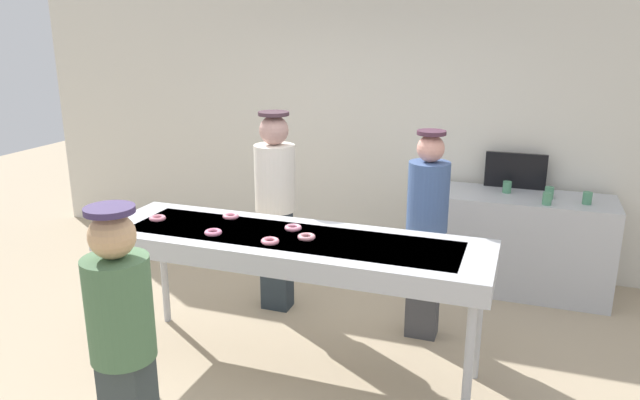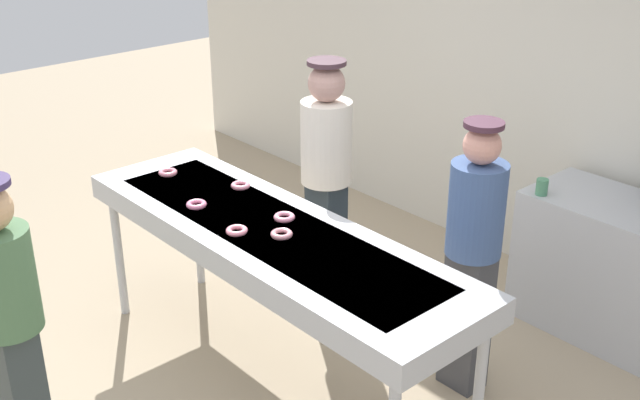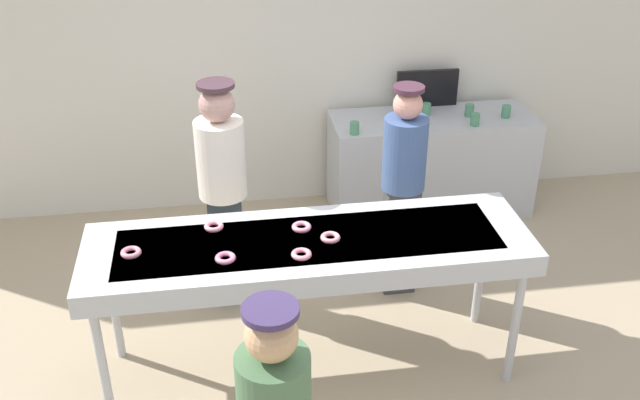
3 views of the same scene
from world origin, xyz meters
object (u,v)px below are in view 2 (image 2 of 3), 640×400
worker_baker (473,248)px  strawberry_donut_4 (196,204)px  strawberry_donut_5 (282,234)px  paper_cup_1 (542,187)px  strawberry_donut_1 (284,217)px  worker_assistant (326,168)px  fryer_conveyor (271,240)px  customer_waiting (8,311)px  strawberry_donut_3 (168,172)px  strawberry_donut_0 (237,231)px  strawberry_donut_2 (241,185)px

worker_baker → strawberry_donut_4: bearing=23.2°
strawberry_donut_5 → paper_cup_1: 1.80m
strawberry_donut_5 → strawberry_donut_4: bearing=-168.6°
strawberry_donut_1 → paper_cup_1: size_ratio=1.13×
worker_baker → paper_cup_1: 0.94m
worker_baker → worker_assistant: worker_assistant is taller
fryer_conveyor → customer_waiting: size_ratio=1.73×
strawberry_donut_3 → strawberry_donut_5: (1.17, -0.01, 0.00)m
worker_baker → strawberry_donut_3: bearing=10.8°
fryer_conveyor → strawberry_donut_4: (-0.50, -0.15, 0.09)m
fryer_conveyor → strawberry_donut_3: strawberry_donut_3 is taller
strawberry_donut_1 → paper_cup_1: 1.72m
strawberry_donut_0 → worker_baker: size_ratio=0.07×
strawberry_donut_5 → worker_assistant: worker_assistant is taller
customer_waiting → paper_cup_1: bearing=70.3°
strawberry_donut_4 → strawberry_donut_5: 0.64m
strawberry_donut_1 → strawberry_donut_4: size_ratio=1.00×
fryer_conveyor → worker_assistant: worker_assistant is taller
strawberry_donut_1 → strawberry_donut_3: bearing=-172.5°
strawberry_donut_0 → fryer_conveyor: bearing=69.1°
strawberry_donut_1 → worker_baker: worker_baker is taller
paper_cup_1 → customer_waiting: bearing=-107.3°
strawberry_donut_4 → fryer_conveyor: bearing=16.6°
fryer_conveyor → paper_cup_1: paper_cup_1 is taller
strawberry_donut_3 → customer_waiting: bearing=-62.4°
strawberry_donut_4 → paper_cup_1: (1.12, 1.86, -0.06)m
strawberry_donut_3 → worker_baker: worker_baker is taller
customer_waiting → worker_assistant: bearing=91.4°
strawberry_donut_2 → strawberry_donut_0: bearing=-38.4°
strawberry_donut_3 → paper_cup_1: (1.66, 1.72, -0.06)m
strawberry_donut_5 → worker_baker: size_ratio=0.07×
strawberry_donut_0 → strawberry_donut_3: bearing=170.2°
strawberry_donut_0 → strawberry_donut_2: size_ratio=1.00×
strawberry_donut_0 → paper_cup_1: bearing=70.1°
fryer_conveyor → strawberry_donut_4: 0.53m
strawberry_donut_0 → strawberry_donut_4: size_ratio=1.00×
strawberry_donut_5 → worker_assistant: (-0.61, 0.88, -0.04)m
strawberry_donut_1 → strawberry_donut_2: bearing=170.5°
strawberry_donut_5 → worker_assistant: 1.08m
fryer_conveyor → paper_cup_1: (0.61, 1.71, 0.03)m
strawberry_donut_1 → strawberry_donut_2: same height
worker_baker → customer_waiting: 2.43m
strawberry_donut_3 → strawberry_donut_4: bearing=-14.6°
strawberry_donut_2 → paper_cup_1: (1.17, 1.50, -0.06)m
strawberry_donut_1 → strawberry_donut_2: size_ratio=1.00×
fryer_conveyor → strawberry_donut_4: size_ratio=22.56×
customer_waiting → paper_cup_1: 3.21m
strawberry_donut_1 → strawberry_donut_3: size_ratio=1.00×
paper_cup_1 → strawberry_donut_3: bearing=-133.9°
strawberry_donut_5 → customer_waiting: size_ratio=0.08×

